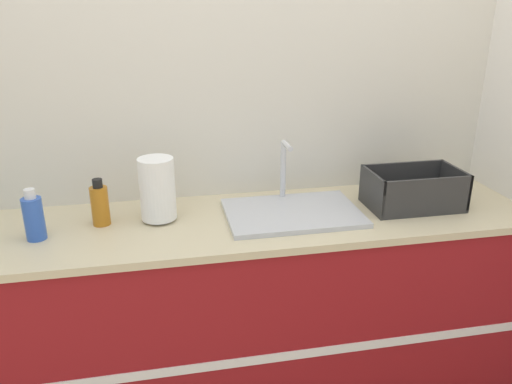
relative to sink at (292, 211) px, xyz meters
name	(u,v)px	position (x,y,z in m)	size (l,w,h in m)	color
wall_back	(217,110)	(-0.26, 0.32, 0.36)	(4.91, 0.06, 2.60)	beige
counter_cabinet	(231,316)	(-0.26, 0.00, -0.48)	(2.53, 0.59, 0.92)	maroon
sink	(292,211)	(0.00, 0.00, 0.00)	(0.54, 0.38, 0.28)	silver
paper_towel_roll	(157,189)	(-0.54, 0.05, 0.11)	(0.14, 0.14, 0.26)	#4C4C51
dish_rack	(413,193)	(0.53, -0.01, 0.04)	(0.39, 0.24, 0.16)	#2D2D2D
bottle_amber	(100,205)	(-0.76, 0.05, 0.07)	(0.07, 0.07, 0.19)	#B26B19
bottle_blue	(34,217)	(-0.98, -0.03, 0.07)	(0.07, 0.07, 0.19)	#2D56B7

